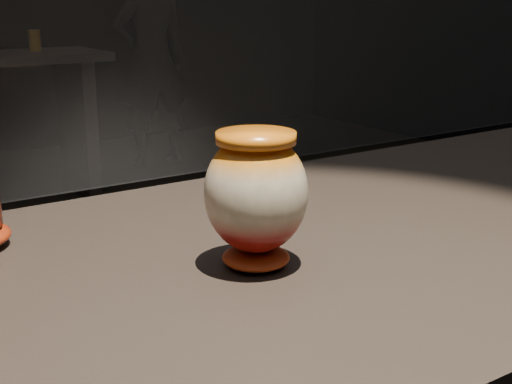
# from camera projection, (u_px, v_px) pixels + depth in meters

# --- Properties ---
(main_vase) EXTENTS (0.14, 0.14, 0.18)m
(main_vase) POSITION_uv_depth(u_px,v_px,m) (256.00, 194.00, 0.92)
(main_vase) COLOR maroon
(main_vase) RESTS_ON display_plinth
(back_vase_right) EXTENTS (0.07, 0.07, 0.12)m
(back_vase_right) POSITION_uv_depth(u_px,v_px,m) (35.00, 41.00, 4.23)
(back_vase_right) COLOR brown
(back_vase_right) RESTS_ON back_shelf
(visitor) EXTENTS (0.57, 0.38, 1.53)m
(visitor) POSITION_uv_depth(u_px,v_px,m) (151.00, 60.00, 5.12)
(visitor) COLOR black
(visitor) RESTS_ON ground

